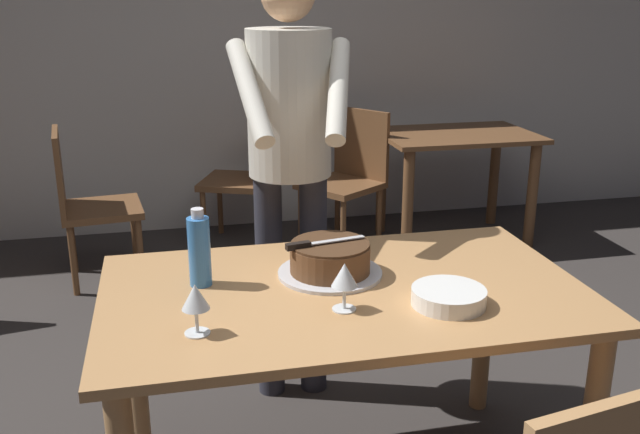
{
  "coord_description": "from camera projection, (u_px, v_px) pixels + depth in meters",
  "views": [
    {
      "loc": [
        -0.51,
        -1.94,
        1.63
      ],
      "look_at": [
        -0.02,
        0.26,
        0.9
      ],
      "focal_mm": 39.42,
      "sensor_mm": 36.0,
      "label": 1
    }
  ],
  "objects": [
    {
      "name": "cake_on_platter",
      "position": [
        330.0,
        260.0,
        2.27
      ],
      "size": [
        0.34,
        0.34,
        0.11
      ],
      "color": "silver",
      "rests_on": "main_dining_table"
    },
    {
      "name": "background_chair_1",
      "position": [
        248.0,
        173.0,
        4.6
      ],
      "size": [
        0.57,
        0.57,
        0.9
      ],
      "color": "brown",
      "rests_on": "ground_plane"
    },
    {
      "name": "wine_glass_far",
      "position": [
        195.0,
        299.0,
        1.86
      ],
      "size": [
        0.08,
        0.08,
        0.14
      ],
      "color": "silver",
      "rests_on": "main_dining_table"
    },
    {
      "name": "water_bottle",
      "position": [
        199.0,
        250.0,
        2.17
      ],
      "size": [
        0.07,
        0.07,
        0.25
      ],
      "color": "#387AC6",
      "rests_on": "main_dining_table"
    },
    {
      "name": "person_cutting_cake",
      "position": [
        290.0,
        143.0,
        2.68
      ],
      "size": [
        0.47,
        0.56,
        1.72
      ],
      "color": "#2D2D38",
      "rests_on": "ground_plane"
    },
    {
      "name": "wine_glass_near",
      "position": [
        344.0,
        277.0,
        2.0
      ],
      "size": [
        0.08,
        0.08,
        0.14
      ],
      "color": "silver",
      "rests_on": "main_dining_table"
    },
    {
      "name": "main_dining_table",
      "position": [
        344.0,
        321.0,
        2.22
      ],
      "size": [
        1.49,
        0.89,
        0.75
      ],
      "color": "tan",
      "rests_on": "ground_plane"
    },
    {
      "name": "back_wall",
      "position": [
        235.0,
        34.0,
        4.79
      ],
      "size": [
        10.0,
        0.12,
        2.7
      ],
      "primitive_type": "cube",
      "color": "silver",
      "rests_on": "ground_plane"
    },
    {
      "name": "cake_knife",
      "position": [
        309.0,
        244.0,
        2.22
      ],
      "size": [
        0.27,
        0.07,
        0.02
      ],
      "color": "silver",
      "rests_on": "cake_on_platter"
    },
    {
      "name": "background_chair_0",
      "position": [
        87.0,
        200.0,
        4.0
      ],
      "size": [
        0.49,
        0.49,
        0.9
      ],
      "color": "brown",
      "rests_on": "ground_plane"
    },
    {
      "name": "background_chair_2",
      "position": [
        348.0,
        174.0,
        4.57
      ],
      "size": [
        0.61,
        0.61,
        0.9
      ],
      "color": "brown",
      "rests_on": "ground_plane"
    },
    {
      "name": "background_table",
      "position": [
        456.0,
        157.0,
        4.66
      ],
      "size": [
        1.0,
        0.7,
        0.74
      ],
      "color": "brown",
      "rests_on": "ground_plane"
    },
    {
      "name": "plate_stack",
      "position": [
        449.0,
        297.0,
        2.06
      ],
      "size": [
        0.22,
        0.22,
        0.05
      ],
      "color": "white",
      "rests_on": "main_dining_table"
    }
  ]
}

